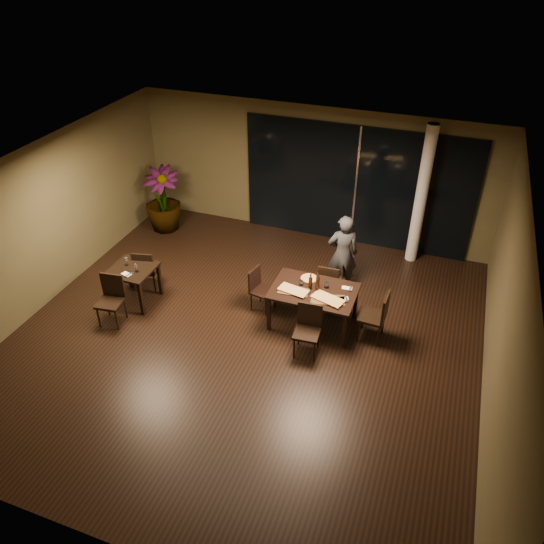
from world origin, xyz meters
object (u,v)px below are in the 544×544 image
Objects in this scene: main_table at (314,294)px; bottle_c at (318,280)px; side_table at (133,274)px; chair_main_far at (329,282)px; chair_main_left at (259,287)px; bottle_a at (310,281)px; potted_plant at (163,200)px; chair_main_near at (308,327)px; diner at (343,254)px; chair_side_far at (146,268)px; chair_main_right at (377,314)px; bottle_b at (317,285)px; chair_side_near at (111,296)px.

main_table is 0.25m from bottle_c.
side_table is 0.92× the size of chair_main_far.
bottle_a is (1.00, -0.09, 0.43)m from chair_main_left.
potted_plant is at bearing 152.69° from bottle_a.
chair_main_near is 1.99m from diner.
bottle_c is at bearing -25.89° from potted_plant.
potted_plant is (-0.89, 2.71, 0.14)m from side_table.
chair_side_far is 3.45m from bottle_c.
diner reaches higher than potted_plant.
chair_main_right reaches higher than main_table.
bottle_b reaches higher than chair_main_near.
chair_main_far is at bearing 81.81° from main_table.
chair_main_right is 0.59× the size of diner.
chair_main_far is 1.29m from chair_main_right.
chair_main_far reaches higher than main_table.
chair_main_far is 4.65m from potted_plant.
chair_side_near is 3.49× the size of bottle_b.
chair_main_far is at bearing 86.83° from bottle_b.
bottle_a is 1.00× the size of bottle_c.
side_table is 3.71m from chair_main_far.
chair_side_far is 2.49m from potted_plant.
main_table is 1.55× the size of chair_main_right.
bottle_a reaches higher than chair_side_near.
chair_main_right reaches higher than chair_main_far.
bottle_c reaches higher than chair_side_near.
chair_side_far is (-4.55, -0.07, -0.04)m from chair_main_right.
chair_side_near is at bearing -160.40° from bottle_c.
potted_plant reaches higher than chair_main_left.
chair_side_far is at bearing 106.00° from chair_main_left.
chair_main_far reaches higher than chair_main_left.
chair_main_left is 0.56× the size of potted_plant.
chair_main_left is (-1.18, -0.59, -0.01)m from chair_main_far.
potted_plant reaches higher than bottle_b.
bottle_a is (-0.08, 0.03, 0.23)m from main_table.
potted_plant is 4.81m from bottle_c.
bottle_a reaches higher than main_table.
side_table is (-3.40, -0.50, -0.05)m from main_table.
bottle_c is at bearing 34.51° from bottle_a.
diner is at bearing 76.74° from bottle_a.
chair_main_near is at bearing -33.51° from potted_plant.
chair_side_near is at bearing -76.09° from potted_plant.
chair_main_right is at bearing 106.38° from diner.
potted_plant is at bearing 67.66° from chair_main_left.
chair_main_left is 2.32m from chair_side_far.
bottle_a reaches higher than chair_main_right.
chair_side_near is at bearing -161.76° from main_table.
side_table is 0.65m from chair_side_near.
chair_main_far is at bearing -18.83° from potted_plant.
bottle_c is at bearing 91.49° from chair_main_near.
bottle_b is (4.36, -2.22, 0.13)m from potted_plant.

